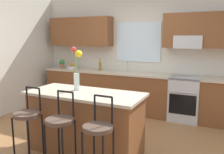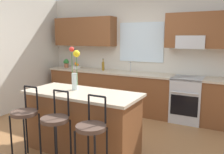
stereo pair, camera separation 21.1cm
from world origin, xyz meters
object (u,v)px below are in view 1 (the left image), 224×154
Objects in this scene: fruit_bowl_oranges at (72,67)px; oven_range at (185,98)px; flower_vase at (77,70)px; kitchen_island at (85,122)px; bar_stool_near at (28,118)px; bar_stool_far at (98,131)px; bottle_olive_oil at (100,66)px; potted_plant_small at (62,63)px; bar_stool_middle at (60,124)px.

oven_range is at bearing -0.57° from fruit_bowl_oranges.
kitchen_island is at bearing -22.60° from flower_vase.
oven_range is at bearing 57.66° from bar_stool_near.
oven_range is 2.74m from bar_stool_far.
fruit_bowl_oranges is (-1.14, 2.70, 0.33)m from bar_stool_near.
bar_stool_near is 1.00× the size of bar_stool_far.
bar_stool_near is at bearing -133.04° from kitchen_island.
potted_plant_small is (-1.13, 0.00, 0.02)m from bottle_olive_oil.
bar_stool_middle and bar_stool_far have the same top height.
oven_range and kitchen_island have the same top height.
bottle_olive_oil reaches higher than kitchen_island.
potted_plant_small is at bearing 126.56° from bar_stool_middle.
fruit_bowl_oranges is at bearing 128.62° from kitchen_island.
potted_plant_small is (-2.00, 2.11, 0.58)m from kitchen_island.
fruit_bowl_oranges is 0.84× the size of bottle_olive_oil.
bottle_olive_oil is at bearing 179.30° from oven_range.
bar_stool_far is at bearing 0.00° from bar_stool_near.
bar_stool_middle is 4.57× the size of potted_plant_small.
oven_range is 3.19m from potted_plant_small.
bar_stool_near is at bearing -119.96° from flower_vase.
bar_stool_near is 4.57× the size of potted_plant_small.
flower_vase is (0.38, 0.66, 0.60)m from bar_stool_near.
oven_range is at bearing 61.28° from kitchen_island.
bar_stool_far is 1.58× the size of flower_vase.
bar_stool_middle is at bearing -53.44° from potted_plant_small.
bottle_olive_oil reaches higher than oven_range.
bottle_olive_oil is at bearing 108.93° from flower_vase.
bottle_olive_oil is at bearing 112.40° from kitchen_island.
flower_vase is at bearing -48.07° from potted_plant_small.
bar_stool_middle is 0.55m from bar_stool_far.
oven_range is 2.91m from bar_stool_middle.
bar_stool_middle is (-1.14, -2.67, 0.18)m from oven_range.
bar_stool_near is 2.95m from fruit_bowl_oranges.
oven_range is 4.03× the size of potted_plant_small.
bar_stool_far is at bearing 0.00° from bar_stool_middle.
flower_vase is (-1.31, -2.01, 0.78)m from oven_range.
fruit_bowl_oranges is at bearing 112.81° from bar_stool_near.
bar_stool_far is at bearing -42.50° from flower_vase.
fruit_bowl_oranges is (-1.69, 2.70, 0.33)m from bar_stool_middle.
bar_stool_near and bar_stool_far have the same top height.
flower_vase reaches higher than bar_stool_middle.
bar_stool_far reaches higher than oven_range.
bottle_olive_oil is at bearing 107.85° from bar_stool_middle.
bar_stool_far is at bearing -102.47° from oven_range.
bar_stool_middle is 3.20m from fruit_bowl_oranges.
bar_stool_far is (0.55, -0.59, 0.17)m from kitchen_island.
fruit_bowl_oranges is (-2.24, 2.70, 0.33)m from bar_stool_far.
bar_stool_near reaches higher than oven_range.
flower_vase reaches higher than potted_plant_small.
fruit_bowl_oranges reaches higher than oven_range.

